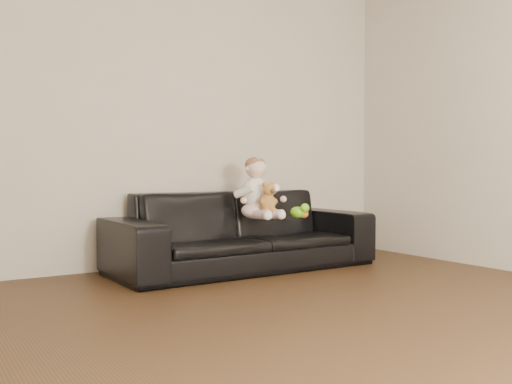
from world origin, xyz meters
TOP-DOWN VIEW (x-y plane):
  - floor at (0.00, 0.00)m, footprint 5.50×5.50m
  - wall_back at (0.00, 2.75)m, footprint 5.00×0.00m
  - sofa at (0.71, 2.25)m, footprint 2.22×0.92m
  - baby at (0.77, 2.13)m, footprint 0.36×0.44m
  - teddy_bear at (0.78, 1.98)m, footprint 0.16×0.16m
  - toy_green at (1.09, 2.02)m, footprint 0.13×0.15m
  - toy_rattle at (1.13, 1.98)m, footprint 0.09×0.09m
  - toy_blue_disc at (1.15, 2.07)m, footprint 0.11×0.11m

SIDE VIEW (x-z plane):
  - floor at x=0.00m, z-range 0.00..0.00m
  - sofa at x=0.71m, z-range 0.00..0.64m
  - toy_blue_disc at x=1.15m, z-range 0.42..0.43m
  - toy_rattle at x=1.13m, z-range 0.42..0.50m
  - toy_green at x=1.09m, z-range 0.42..0.52m
  - teddy_bear at x=0.78m, z-range 0.48..0.72m
  - baby at x=0.77m, z-range 0.39..0.90m
  - wall_back at x=0.00m, z-range -1.20..3.80m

